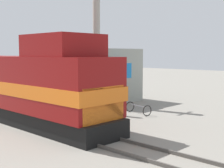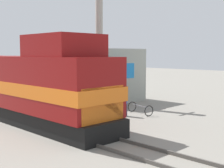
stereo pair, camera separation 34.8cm
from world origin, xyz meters
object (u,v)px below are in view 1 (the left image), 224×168
vendor_umbrella (65,83)px  billboard_sign (121,74)px  person_bystander (123,102)px  locomotive (19,85)px  utility_pole (96,41)px  bicycle (138,108)px

vendor_umbrella → billboard_sign: (3.67, -1.94, 0.58)m
vendor_umbrella → billboard_sign: billboard_sign is taller
billboard_sign → person_bystander: (-2.32, -2.31, -1.63)m
locomotive → utility_pole: size_ratio=1.67×
utility_pole → bicycle: (-0.61, -4.67, -4.59)m
billboard_sign → vendor_umbrella: bearing=152.1°
locomotive → bicycle: bearing=-33.7°
locomotive → billboard_sign: bearing=-12.9°
person_bystander → utility_pole: bearing=66.9°
vendor_umbrella → bicycle: 5.43m
person_bystander → billboard_sign: bearing=44.9°
locomotive → bicycle: (6.35, -4.23, -1.72)m
vendor_umbrella → person_bystander: size_ratio=1.33×
bicycle → utility_pole: bearing=-84.0°
locomotive → utility_pole: bearing=3.6°
utility_pole → bicycle: size_ratio=4.85×
vendor_umbrella → billboard_sign: 4.19m
utility_pole → vendor_umbrella: 4.43m
vendor_umbrella → bicycle: bearing=-59.6°
utility_pole → vendor_umbrella: size_ratio=4.46×
utility_pole → vendor_umbrella: bearing=-176.6°
locomotive → vendor_umbrella: bearing=3.9°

